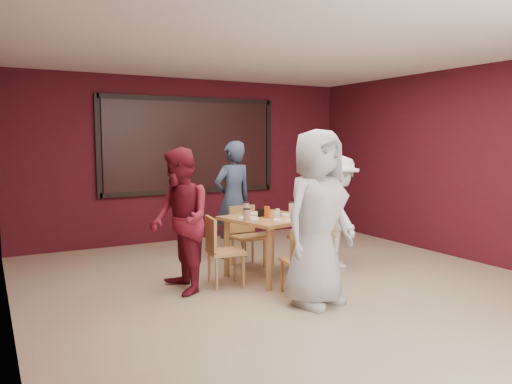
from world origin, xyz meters
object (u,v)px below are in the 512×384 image
diner_back (233,200)px  diner_left (180,221)px  chair_front (302,258)px  dining_table (270,224)px  diner_right (339,211)px  chair_left (220,247)px  diner_front (317,218)px  chair_back (246,232)px  chair_right (315,232)px

diner_back → diner_left: bearing=35.5°
diner_left → chair_front: bearing=56.7°
dining_table → diner_right: size_ratio=0.77×
chair_left → diner_left: diner_left is taller
diner_front → diner_back: 2.36m
chair_back → diner_right: bearing=-29.5°
dining_table → diner_front: (-0.09, -1.14, 0.25)m
chair_right → diner_back: diner_back is taller
diner_back → diner_right: 1.57m
chair_back → chair_left: 1.05m
chair_right → diner_front: (-0.80, -1.16, 0.41)m
chair_back → chair_right: bearing=-44.5°
diner_right → diner_left: bearing=112.9°
dining_table → chair_right: (0.70, 0.03, -0.16)m
diner_front → diner_left: diner_front is taller
diner_left → diner_right: bearing=94.4°
chair_left → diner_right: 1.88m
chair_back → chair_right: chair_right is taller
chair_front → diner_left: diner_left is taller
chair_right → diner_front: diner_front is taller
dining_table → diner_left: (-1.22, -0.04, 0.15)m
chair_front → chair_left: chair_left is taller
chair_front → chair_right: 1.17m
chair_front → diner_front: size_ratio=0.42×
dining_table → chair_front: dining_table is taller
diner_front → diner_right: diner_front is taller
dining_table → diner_right: 1.14m
chair_left → chair_right: bearing=3.1°
chair_back → diner_front: size_ratio=0.45×
chair_front → chair_left: 1.02m
diner_back → diner_front: bearing=77.1°
chair_back → diner_left: size_ratio=0.50×
chair_right → diner_left: size_ratio=0.56×
chair_right → diner_front: bearing=-124.4°
chair_front → diner_back: size_ratio=0.45×
chair_right → diner_right: 0.50m
diner_front → diner_left: bearing=120.5°
chair_left → chair_back: bearing=45.7°
chair_back → chair_right: (0.69, -0.68, 0.06)m
diner_right → chair_right: bearing=115.9°
diner_front → diner_back: diner_front is taller
diner_front → diner_back: size_ratio=1.07×
dining_table → chair_front: bearing=-95.4°
chair_back → diner_right: diner_right is taller
diner_front → chair_back: bearing=71.5°
dining_table → chair_back: size_ratio=1.43×
chair_front → chair_back: bearing=86.6°
chair_back → diner_front: (-0.11, -1.84, 0.46)m
diner_right → chair_front: bearing=147.1°
dining_table → chair_left: (-0.72, -0.05, -0.21)m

